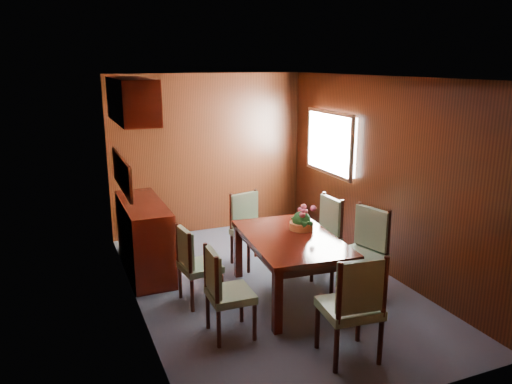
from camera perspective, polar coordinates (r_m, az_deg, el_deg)
name	(u,v)px	position (r m, az deg, el deg)	size (l,w,h in m)	color
ground	(269,286)	(5.98, 1.47, -10.67)	(4.50, 4.50, 0.00)	#3F4556
room_shell	(250,145)	(5.74, -0.74, 5.37)	(3.06, 4.52, 2.41)	black
sideboard	(144,237)	(6.36, -12.65, -5.05)	(0.48, 1.40, 0.90)	black
dining_table	(291,245)	(5.51, 4.02, -6.08)	(1.07, 1.59, 0.71)	black
chair_left_near	(223,288)	(4.79, -3.75, -10.88)	(0.42, 0.43, 0.90)	black
chair_left_far	(194,261)	(5.44, -7.08, -7.83)	(0.44, 0.46, 0.87)	black
chair_right_near	(364,247)	(5.70, 12.27, -6.18)	(0.57, 0.58, 1.01)	black
chair_right_far	(323,231)	(6.21, 7.66, -4.43)	(0.46, 0.47, 0.97)	black
chair_head	(354,303)	(4.45, 11.14, -12.29)	(0.52, 0.51, 1.01)	black
chair_foot	(249,225)	(6.45, -0.81, -3.75)	(0.54, 0.52, 0.94)	black
flower_centerpiece	(301,217)	(5.68, 5.22, -2.91)	(0.29, 0.29, 0.29)	#CB743E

